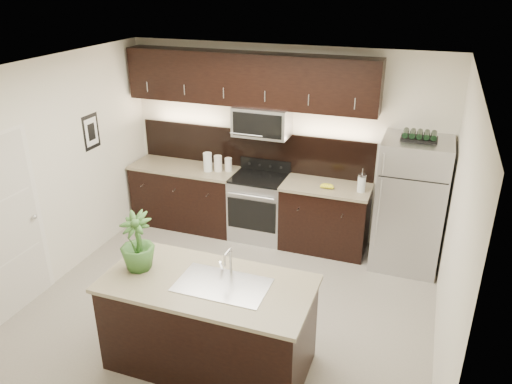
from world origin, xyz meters
The scene contains 12 objects.
ground centered at (0.00, 0.00, 0.00)m, with size 4.50×4.50×0.00m, color gray.
room_walls centered at (-0.11, -0.04, 1.70)m, with size 4.52×4.02×2.71m.
counter_run centered at (-0.46, 1.69, 0.47)m, with size 3.51×0.65×0.94m.
upper_fixtures centered at (-0.43, 1.84, 2.14)m, with size 3.49×0.40×1.66m.
island centered at (0.17, -0.92, 0.47)m, with size 1.96×0.96×0.94m.
sink_faucet centered at (0.32, -0.91, 0.96)m, with size 0.84×0.50×0.28m.
refrigerator centered at (1.80, 1.63, 0.86)m, with size 0.83×0.75×1.72m, color #B2B2B7.
wine_rack centered at (1.80, 1.63, 1.76)m, with size 0.42×0.26×0.10m.
plant centered at (-0.55, -0.92, 1.23)m, with size 0.32×0.32×0.58m, color #305923.
canisters centered at (-0.91, 1.68, 1.06)m, with size 0.39×0.22×0.27m.
french_press centered at (1.17, 1.64, 1.06)m, with size 0.11×0.11×0.31m.
bananas centered at (0.68, 1.61, 0.97)m, with size 0.19×0.15×0.06m, color yellow.
Camera 1 is at (1.90, -4.40, 3.55)m, focal length 35.00 mm.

